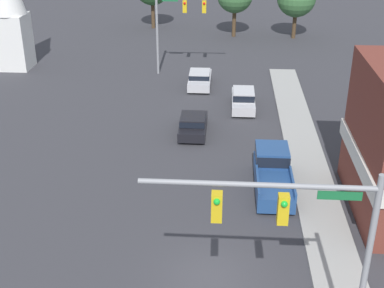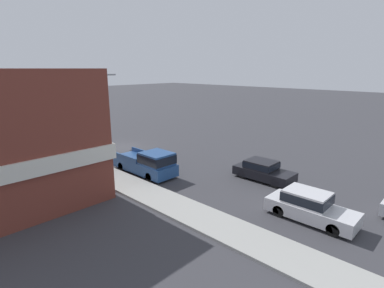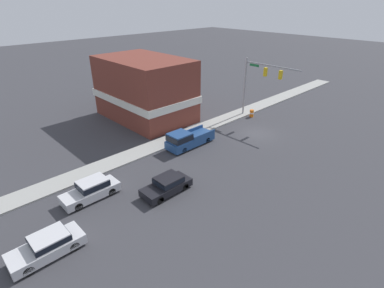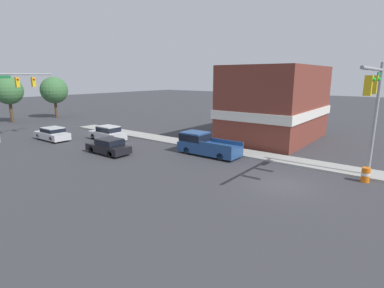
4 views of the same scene
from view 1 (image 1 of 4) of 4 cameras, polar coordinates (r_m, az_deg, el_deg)
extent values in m
plane|color=#38383D|center=(24.54, 1.92, -14.00)|extent=(200.00, 200.00, 0.00)
cube|color=#9E9E99|center=(25.04, 15.48, -13.96)|extent=(2.40, 60.00, 0.14)
cylinder|color=gray|center=(19.50, 17.95, -13.11)|extent=(0.22, 0.22, 7.71)
cylinder|color=gray|center=(17.01, 6.99, -4.35)|extent=(7.59, 0.18, 0.18)
cube|color=gold|center=(17.53, 9.69, -6.86)|extent=(0.36, 0.36, 1.05)
sphere|color=green|center=(17.19, 9.82, -6.34)|extent=(0.22, 0.22, 0.22)
cube|color=gold|center=(17.42, 2.66, -6.70)|extent=(0.36, 0.36, 1.05)
sphere|color=green|center=(17.09, 2.66, -6.17)|extent=(0.22, 0.22, 0.22)
cube|color=#196B38|center=(17.51, 15.49, -5.33)|extent=(1.40, 0.04, 0.30)
cylinder|color=gray|center=(49.12, -3.73, 11.71)|extent=(0.22, 0.22, 7.55)
cube|color=gold|center=(48.33, -0.77, 14.46)|extent=(0.36, 0.36, 1.05)
sphere|color=red|center=(48.07, -0.80, 14.78)|extent=(0.22, 0.22, 0.22)
cube|color=gold|center=(48.22, 1.31, 14.43)|extent=(0.36, 0.36, 1.05)
sphere|color=red|center=(47.96, 1.30, 14.75)|extent=(0.22, 0.22, 0.22)
cube|color=#196B38|center=(48.34, -2.38, 15.14)|extent=(1.40, 0.04, 0.30)
cylinder|color=black|center=(38.88, -0.95, 2.52)|extent=(0.22, 0.66, 0.66)
cylinder|color=black|center=(38.78, 1.45, 2.45)|extent=(0.22, 0.66, 0.66)
cylinder|color=black|center=(36.45, -1.30, 0.86)|extent=(0.22, 0.66, 0.66)
cylinder|color=black|center=(36.35, 1.26, 0.79)|extent=(0.22, 0.66, 0.66)
cube|color=black|center=(37.53, 0.12, 1.92)|extent=(1.85, 4.31, 0.64)
cube|color=black|center=(37.05, 0.09, 2.62)|extent=(1.70, 2.07, 0.57)
cube|color=black|center=(37.05, 0.09, 2.62)|extent=(1.72, 2.15, 0.40)
cylinder|color=black|center=(43.42, 4.41, 5.00)|extent=(0.22, 0.66, 0.66)
cylinder|color=black|center=(43.46, 6.44, 4.93)|extent=(0.22, 0.66, 0.66)
cylinder|color=black|center=(40.76, 4.42, 3.57)|extent=(0.22, 0.66, 0.66)
cylinder|color=black|center=(40.81, 6.58, 3.51)|extent=(0.22, 0.66, 0.66)
cube|color=silver|center=(42.03, 5.47, 4.54)|extent=(1.76, 4.61, 0.71)
cube|color=silver|center=(41.52, 5.52, 5.31)|extent=(1.62, 2.21, 0.69)
cube|color=black|center=(41.52, 5.52, 5.31)|extent=(1.63, 2.30, 0.48)
cylinder|color=black|center=(48.00, -0.06, 7.13)|extent=(0.22, 0.66, 0.66)
cylinder|color=black|center=(47.92, 1.93, 7.09)|extent=(0.22, 0.66, 0.66)
cylinder|color=black|center=(45.38, -0.30, 6.01)|extent=(0.22, 0.66, 0.66)
cylinder|color=black|center=(45.30, 1.79, 5.96)|extent=(0.22, 0.66, 0.66)
cube|color=silver|center=(46.57, 0.84, 6.79)|extent=(1.87, 4.48, 0.69)
cube|color=silver|center=(46.12, 0.83, 7.42)|extent=(1.72, 2.15, 0.55)
cube|color=black|center=(46.12, 0.83, 7.42)|extent=(1.74, 2.23, 0.39)
cylinder|color=black|center=(32.42, 6.80, -2.70)|extent=(0.22, 0.66, 0.66)
cylinder|color=black|center=(32.57, 9.96, -2.78)|extent=(0.22, 0.66, 0.66)
cylinder|color=black|center=(29.37, 7.07, -5.97)|extent=(0.22, 0.66, 0.66)
cylinder|color=black|center=(29.54, 10.57, -6.04)|extent=(0.22, 0.66, 0.66)
cube|color=navy|center=(30.81, 8.63, -3.85)|extent=(2.02, 5.68, 0.85)
cube|color=navy|center=(31.78, 8.54, -1.10)|extent=(1.92, 2.16, 0.89)
cube|color=black|center=(31.78, 8.54, -1.10)|extent=(1.94, 2.25, 0.62)
cube|color=navy|center=(29.38, 7.02, -3.97)|extent=(0.12, 3.22, 0.35)
cube|color=navy|center=(29.56, 10.70, -4.05)|extent=(0.12, 3.22, 0.35)
cube|color=white|center=(53.69, -18.51, 10.33)|extent=(2.90, 2.90, 5.12)
cylinder|color=#4C3823|center=(66.90, -4.17, 13.49)|extent=(0.44, 0.44, 2.99)
cylinder|color=#4C3823|center=(62.96, 4.50, 12.66)|extent=(0.44, 0.44, 2.92)
cylinder|color=#4C3823|center=(63.14, 10.84, 12.19)|extent=(0.44, 0.44, 2.63)
camera|label=2|loc=(48.10, 24.29, 14.29)|focal=28.00mm
camera|label=3|loc=(50.59, -19.46, 23.39)|focal=28.00mm
camera|label=4|loc=(23.85, -47.53, -5.07)|focal=28.00mm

